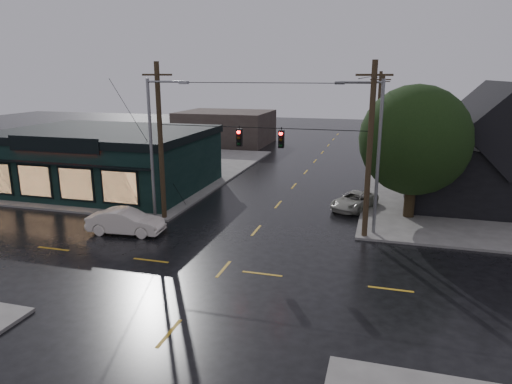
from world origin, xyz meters
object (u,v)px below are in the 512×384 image
(utility_pole_nw, at_px, (165,219))
(suv_silver, at_px, (354,201))
(utility_pole_ne, at_px, (364,238))
(sedan_cream, at_px, (126,222))
(corner_tree, at_px, (415,140))

(utility_pole_nw, bearing_deg, suv_silver, 26.11)
(utility_pole_ne, bearing_deg, sedan_cream, -167.19)
(suv_silver, bearing_deg, utility_pole_ne, -57.12)
(corner_tree, xyz_separation_m, utility_pole_nw, (-15.65, -4.63, -5.26))
(utility_pole_ne, relative_size, sedan_cream, 2.22)
(corner_tree, distance_m, sedan_cream, 18.88)
(utility_pole_ne, xyz_separation_m, sedan_cream, (-13.94, -3.17, 0.75))
(utility_pole_ne, xyz_separation_m, suv_silver, (-1.01, 5.88, 0.61))
(corner_tree, bearing_deg, utility_pole_nw, -163.51)
(corner_tree, relative_size, utility_pole_nw, 0.85)
(utility_pole_nw, bearing_deg, sedan_cream, -106.56)
(sedan_cream, xyz_separation_m, suv_silver, (12.93, 9.05, -0.15))
(sedan_cream, bearing_deg, utility_pole_nw, -22.01)
(utility_pole_ne, bearing_deg, corner_tree, 60.24)
(corner_tree, xyz_separation_m, suv_silver, (-3.66, 1.25, -4.65))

